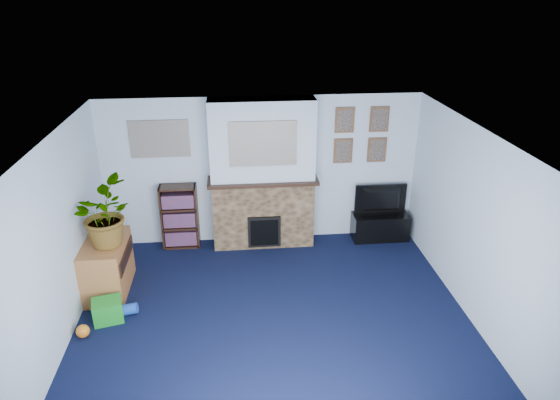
{
  "coord_description": "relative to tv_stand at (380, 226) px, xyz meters",
  "views": [
    {
      "loc": [
        -0.44,
        -5.21,
        4.0
      ],
      "look_at": [
        0.16,
        0.88,
        1.29
      ],
      "focal_mm": 32.0,
      "sensor_mm": 36.0,
      "label": 1
    }
  ],
  "objects": [
    {
      "name": "television",
      "position": [
        -0.0,
        0.02,
        0.46
      ],
      "size": [
        0.86,
        0.12,
        0.5
      ],
      "primitive_type": "imported",
      "rotation": [
        0.0,
        0.0,
        3.15
      ],
      "color": "black",
      "rests_on": "tv_stand"
    },
    {
      "name": "portrait_bl",
      "position": [
        -0.65,
        0.2,
        1.27
      ],
      "size": [
        0.3,
        0.03,
        0.4
      ],
      "primitive_type": "cube",
      "color": "brown",
      "rests_on": "wall_back"
    },
    {
      "name": "wall_left",
      "position": [
        -4.45,
        -2.03,
        0.97
      ],
      "size": [
        0.04,
        4.5,
        2.4
      ],
      "primitive_type": "cube",
      "color": "silver",
      "rests_on": "ground"
    },
    {
      "name": "chimney_breast",
      "position": [
        -1.95,
        0.02,
        0.96
      ],
      "size": [
        1.72,
        0.5,
        2.4
      ],
      "color": "brown",
      "rests_on": "ground"
    },
    {
      "name": "wall_back",
      "position": [
        -1.95,
        0.22,
        0.97
      ],
      "size": [
        5.0,
        0.04,
        2.4
      ],
      "primitive_type": "cube",
      "color": "silver",
      "rests_on": "ground"
    },
    {
      "name": "toy_tube",
      "position": [
        -3.87,
        -1.73,
        -0.15
      ],
      "size": [
        0.32,
        0.14,
        0.18
      ],
      "primitive_type": "cylinder",
      "rotation": [
        0.0,
        1.43,
        0.0
      ],
      "color": "blue",
      "rests_on": "ground"
    },
    {
      "name": "collage_left",
      "position": [
        -3.5,
        0.21,
        1.55
      ],
      "size": [
        0.9,
        0.03,
        0.58
      ],
      "primitive_type": "cube",
      "color": "gray",
      "rests_on": "wall_back"
    },
    {
      "name": "mantel_clock",
      "position": [
        -2.06,
        -0.03,
        1.0
      ],
      "size": [
        0.09,
        0.05,
        0.12
      ],
      "primitive_type": "cube",
      "color": "gold",
      "rests_on": "chimney_breast"
    },
    {
      "name": "sideboard",
      "position": [
        -4.19,
        -1.11,
        0.12
      ],
      "size": [
        0.54,
        0.97,
        0.75
      ],
      "primitive_type": "cube",
      "color": "#9E6132",
      "rests_on": "ground"
    },
    {
      "name": "portrait_br",
      "position": [
        -0.1,
        0.2,
        1.27
      ],
      "size": [
        0.3,
        0.03,
        0.4
      ],
      "primitive_type": "cube",
      "color": "brown",
      "rests_on": "wall_back"
    },
    {
      "name": "wall_right",
      "position": [
        0.55,
        -2.03,
        0.97
      ],
      "size": [
        0.04,
        4.5,
        2.4
      ],
      "primitive_type": "cube",
      "color": "silver",
      "rests_on": "ground"
    },
    {
      "name": "portrait_tr",
      "position": [
        -0.1,
        0.2,
        1.77
      ],
      "size": [
        0.3,
        0.03,
        0.4
      ],
      "primitive_type": "cube",
      "color": "brown",
      "rests_on": "wall_back"
    },
    {
      "name": "mantel_can",
      "position": [
        -1.18,
        -0.03,
        0.99
      ],
      "size": [
        0.06,
        0.06,
        0.13
      ],
      "primitive_type": "cylinder",
      "color": "orange",
      "rests_on": "chimney_breast"
    },
    {
      "name": "green_crate",
      "position": [
        -4.06,
        -1.83,
        -0.08
      ],
      "size": [
        0.42,
        0.37,
        0.29
      ],
      "primitive_type": "cube",
      "rotation": [
        0.0,
        0.0,
        0.24
      ],
      "color": "#198C26",
      "rests_on": "ground"
    },
    {
      "name": "floor",
      "position": [
        -1.95,
        -2.03,
        -0.23
      ],
      "size": [
        5.0,
        4.5,
        0.01
      ],
      "primitive_type": "cube",
      "color": "black",
      "rests_on": "ground"
    },
    {
      "name": "ceiling",
      "position": [
        -1.95,
        -2.03,
        2.17
      ],
      "size": [
        5.0,
        4.5,
        0.01
      ],
      "primitive_type": "cube",
      "color": "white",
      "rests_on": "wall_back"
    },
    {
      "name": "tv_stand",
      "position": [
        0.0,
        0.0,
        0.0
      ],
      "size": [
        0.92,
        0.39,
        0.44
      ],
      "primitive_type": "cube",
      "color": "black",
      "rests_on": "ground"
    },
    {
      "name": "mantel_teddy",
      "position": [
        -2.51,
        -0.03,
        0.99
      ],
      "size": [
        0.11,
        0.11,
        0.11
      ],
      "primitive_type": "sphere",
      "color": "gray",
      "rests_on": "chimney_breast"
    },
    {
      "name": "toy_ball",
      "position": [
        -4.3,
        -2.13,
        -0.14
      ],
      "size": [
        0.16,
        0.16,
        0.16
      ],
      "primitive_type": "sphere",
      "color": "orange",
      "rests_on": "ground"
    },
    {
      "name": "bookshelf",
      "position": [
        -3.29,
        0.08,
        0.28
      ],
      "size": [
        0.58,
        0.28,
        1.05
      ],
      "color": "black",
      "rests_on": "ground"
    },
    {
      "name": "mantel_candle",
      "position": [
        -1.69,
        -0.03,
        1.01
      ],
      "size": [
        0.05,
        0.05,
        0.17
      ],
      "primitive_type": "cylinder",
      "color": "#B2BFC6",
      "rests_on": "chimney_breast"
    },
    {
      "name": "wall_front",
      "position": [
        -1.95,
        -4.28,
        0.97
      ],
      "size": [
        5.0,
        0.04,
        2.4
      ],
      "primitive_type": "cube",
      "color": "silver",
      "rests_on": "ground"
    },
    {
      "name": "potted_plant",
      "position": [
        -4.14,
        -1.16,
        0.97
      ],
      "size": [
        0.93,
        0.99,
        0.88
      ],
      "primitive_type": "imported",
      "rotation": [
        0.0,
        0.0,
        1.95
      ],
      "color": "#26661E",
      "rests_on": "sideboard"
    },
    {
      "name": "toy_block",
      "position": [
        -4.25,
        -1.39,
        -0.12
      ],
      "size": [
        0.22,
        0.22,
        0.21
      ],
      "primitive_type": "cube",
      "rotation": [
        0.0,
        0.0,
        0.32
      ],
      "color": "orange",
      "rests_on": "ground"
    },
    {
      "name": "collage_main",
      "position": [
        -1.95,
        -0.19,
        1.55
      ],
      "size": [
        1.0,
        0.03,
        0.68
      ],
      "primitive_type": "cube",
      "color": "gray",
      "rests_on": "chimney_breast"
    },
    {
      "name": "portrait_tl",
      "position": [
        -0.65,
        0.2,
        1.77
      ],
      "size": [
        0.3,
        0.03,
        0.4
      ],
      "primitive_type": "cube",
      "color": "brown",
      "rests_on": "wall_back"
    }
  ]
}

